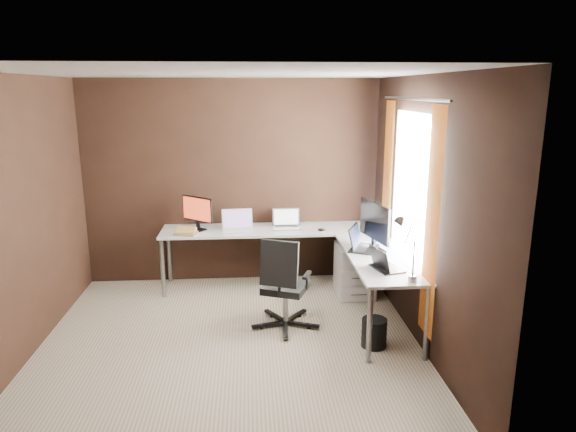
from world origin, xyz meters
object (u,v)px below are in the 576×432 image
object	(u,v)px
office_chair	(284,301)
monitor_right	(375,224)
laptop_black_big	(361,244)
laptop_silver	(286,224)
book_stack	(186,231)
desk_lamp	(405,241)
laptop_black_small	(384,265)
laptop_white	(238,226)
wastebasket	(374,333)
monitor_left	(197,211)
drawer_pedestal	(355,270)

from	to	relation	value
office_chair	monitor_right	bearing A→B (deg)	34.67
laptop_black_big	office_chair	xyz separation A→B (m)	(-0.82, -0.27, -0.50)
laptop_silver	book_stack	distance (m)	1.20
desk_lamp	laptop_black_small	bearing A→B (deg)	99.13
laptop_white	wastebasket	size ratio (longest dim) A/B	1.41
book_stack	office_chair	bearing A→B (deg)	-42.29
desk_lamp	wastebasket	distance (m)	0.98
monitor_right	laptop_black_big	size ratio (longest dim) A/B	1.36
monitor_right	laptop_black_small	xyz separation A→B (m)	(-0.04, -0.59, -0.24)
monitor_left	laptop_white	distance (m)	0.51
laptop_silver	laptop_black_big	xyz separation A→B (m)	(0.72, -0.93, 0.00)
office_chair	wastebasket	bearing A→B (deg)	-8.18
monitor_left	book_stack	bearing A→B (deg)	-82.53
laptop_white	wastebasket	bearing A→B (deg)	-56.06
monitor_left	laptop_black_big	world-z (taller)	monitor_left
drawer_pedestal	office_chair	distance (m)	1.20
drawer_pedestal	monitor_right	distance (m)	0.93
monitor_left	laptop_black_small	xyz separation A→B (m)	(1.86, -1.55, -0.18)
drawer_pedestal	laptop_black_small	world-z (taller)	laptop_black_small
drawer_pedestal	book_stack	bearing A→B (deg)	174.88
laptop_black_big	laptop_black_small	world-z (taller)	laptop_black_big
book_stack	office_chair	size ratio (longest dim) A/B	0.29
drawer_pedestal	laptop_silver	xyz separation A→B (m)	(-0.78, 0.39, 0.48)
laptop_black_small	monitor_right	bearing A→B (deg)	-19.54
wastebasket	monitor_left	bearing A→B (deg)	137.04
book_stack	desk_lamp	bearing A→B (deg)	-37.69
monitor_left	laptop_black_small	distance (m)	2.43
book_stack	office_chair	world-z (taller)	office_chair
monitor_left	office_chair	world-z (taller)	monitor_left
book_stack	laptop_white	bearing A→B (deg)	13.19
drawer_pedestal	laptop_black_small	size ratio (longest dim) A/B	1.65
monitor_right	wastebasket	world-z (taller)	monitor_right
monitor_left	book_stack	distance (m)	0.30
laptop_silver	office_chair	size ratio (longest dim) A/B	0.35
laptop_black_big	book_stack	size ratio (longest dim) A/B	1.63
laptop_silver	desk_lamp	size ratio (longest dim) A/B	0.60
drawer_pedestal	laptop_black_small	xyz separation A→B (m)	(0.02, -1.18, 0.48)
drawer_pedestal	wastebasket	size ratio (longest dim) A/B	2.19
laptop_black_small	desk_lamp	xyz separation A→B (m)	(0.10, -0.26, 0.31)
monitor_right	laptop_black_big	distance (m)	0.27
book_stack	wastebasket	bearing A→B (deg)	-37.45
book_stack	wastebasket	world-z (taller)	book_stack
desk_lamp	wastebasket	xyz separation A→B (m)	(-0.20, 0.16, -0.95)
monitor_left	drawer_pedestal	bearing A→B (deg)	27.13
laptop_silver	office_chair	bearing A→B (deg)	-94.61
laptop_silver	wastebasket	xyz separation A→B (m)	(0.71, -1.67, -0.64)
laptop_black_big	wastebasket	size ratio (longest dim) A/B	1.63
monitor_right	desk_lamp	xyz separation A→B (m)	(0.06, -0.85, 0.07)
drawer_pedestal	book_stack	world-z (taller)	book_stack
monitor_right	book_stack	distance (m)	2.18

